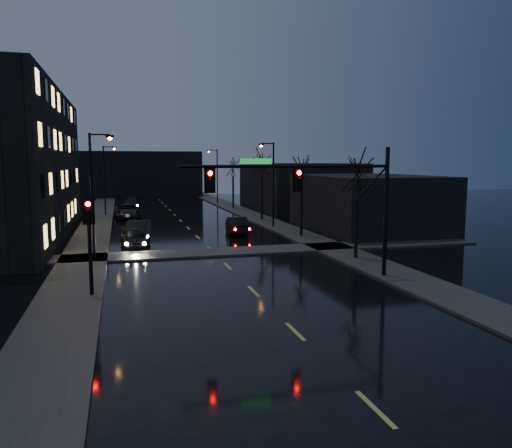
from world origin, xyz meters
TOP-DOWN VIEW (x-y plane):
  - ground at (0.00, 0.00)m, footprint 160.00×160.00m
  - sidewalk_left at (-8.50, 35.00)m, footprint 3.00×140.00m
  - sidewalk_right at (8.50, 35.00)m, footprint 3.00×140.00m
  - sidewalk_cross at (0.00, 18.50)m, footprint 40.00×3.00m
  - commercial_right_near at (15.50, 26.00)m, footprint 10.00×14.00m
  - commercial_right_far at (17.00, 48.00)m, footprint 12.00×18.00m
  - far_block at (-3.00, 78.00)m, footprint 22.00×10.00m
  - signal_mast at (3.85, 9.00)m, footprint 11.11×0.41m
  - signal_pole_left at (-7.50, 8.99)m, footprint 0.35×0.41m
  - tree_near at (8.40, 14.00)m, footprint 3.52×3.52m
  - tree_mid_a at (8.40, 24.00)m, footprint 3.30×3.30m
  - tree_mid_b at (8.40, 36.00)m, footprint 3.74×3.74m
  - tree_far at (8.40, 50.00)m, footprint 3.43×3.43m
  - streetlight_l_near at (-7.58, 18.00)m, footprint 1.53×0.28m
  - streetlight_l_far at (-7.58, 45.00)m, footprint 1.53×0.28m
  - streetlight_r_mid at (7.58, 30.00)m, footprint 1.53×0.28m
  - streetlight_r_far at (7.58, 58.00)m, footprint 1.53×0.28m
  - oncoming_car_a at (-5.20, 22.11)m, footprint 2.09×4.51m
  - oncoming_car_b at (-4.84, 25.29)m, footprint 2.25×4.98m
  - oncoming_car_c at (-5.41, 41.83)m, footprint 2.96×5.91m
  - oncoming_car_d at (-4.66, 52.80)m, footprint 2.27×4.98m
  - lead_car at (3.52, 26.94)m, footprint 2.21×4.80m

SIDE VIEW (x-z plane):
  - ground at x=0.00m, z-range 0.00..0.00m
  - sidewalk_left at x=-8.50m, z-range 0.00..0.12m
  - sidewalk_right at x=8.50m, z-range 0.00..0.12m
  - sidewalk_cross at x=0.00m, z-range 0.00..0.12m
  - oncoming_car_d at x=-4.66m, z-range 0.00..1.41m
  - oncoming_car_a at x=-5.20m, z-range 0.00..1.49m
  - lead_car at x=3.52m, z-range 0.00..1.53m
  - oncoming_car_b at x=-4.84m, z-range 0.00..1.58m
  - oncoming_car_c at x=-5.41m, z-range 0.00..1.61m
  - commercial_right_near at x=15.50m, z-range 0.00..5.00m
  - commercial_right_far at x=17.00m, z-range 0.00..6.00m
  - signal_pole_left at x=-7.50m, z-range 0.75..5.27m
  - far_block at x=-3.00m, z-range 0.00..8.00m
  - streetlight_l_near at x=-7.58m, z-range 0.77..8.77m
  - streetlight_l_far at x=-7.58m, z-range 0.77..8.77m
  - streetlight_r_mid at x=7.58m, z-range 0.77..8.77m
  - streetlight_r_far at x=7.58m, z-range 0.77..8.77m
  - signal_mast at x=3.85m, z-range 1.37..8.37m
  - tree_mid_a at x=8.40m, z-range 2.04..9.61m
  - tree_far at x=8.40m, z-range 2.12..10.00m
  - tree_near at x=8.40m, z-range 2.18..10.26m
  - tree_mid_b at x=8.40m, z-range 2.32..10.90m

